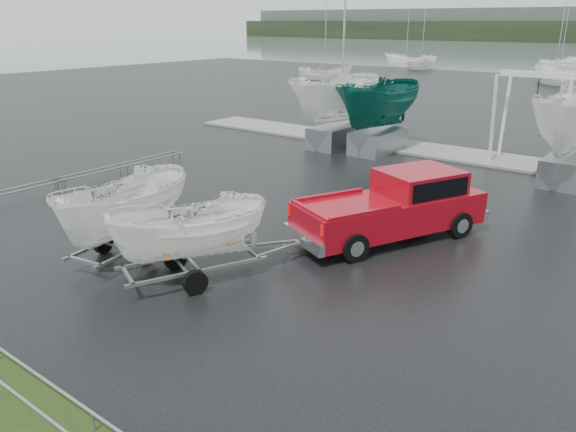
# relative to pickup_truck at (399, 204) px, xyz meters

# --- Properties ---
(ground_plane) EXTENTS (120.00, 120.00, 0.00)m
(ground_plane) POSITION_rel_pickup_truck_xyz_m (-3.79, -1.46, -1.03)
(ground_plane) COLOR black
(ground_plane) RESTS_ON ground
(dock) EXTENTS (30.00, 3.00, 0.12)m
(dock) POSITION_rel_pickup_truck_xyz_m (-3.79, 11.54, -0.98)
(dock) COLOR gray
(dock) RESTS_ON ground
(pickup_truck) EXTENTS (4.27, 6.24, 1.97)m
(pickup_truck) POSITION_rel_pickup_truck_xyz_m (0.00, 0.00, 0.00)
(pickup_truck) COLOR #9A0815
(pickup_truck) RESTS_ON ground
(trailer_hitched) EXTENTS (2.55, 3.77, 4.64)m
(trailer_hitched) POSITION_rel_pickup_truck_xyz_m (-2.65, -5.90, 1.50)
(trailer_hitched) COLOR gray
(trailer_hitched) RESTS_ON ground
(trailer_parked) EXTENTS (2.06, 3.75, 5.21)m
(trailer_parked) POSITION_rel_pickup_truck_xyz_m (-5.15, -5.92, 1.79)
(trailer_parked) COLOR gray
(trailer_parked) RESTS_ON ground
(boat_hoist) EXTENTS (3.30, 2.18, 4.12)m
(boat_hoist) POSITION_rel_pickup_truck_xyz_m (0.53, 11.54, 1.64)
(boat_hoist) COLOR silver
(boat_hoist) RESTS_ON ground
(keelboat_0) EXTENTS (2.62, 3.20, 10.79)m
(keelboat_0) POSITION_rel_pickup_truck_xyz_m (-8.50, 9.54, 3.13)
(keelboat_0) COLOR gray
(keelboat_0) RESTS_ON ground
(keelboat_1) EXTENTS (2.45, 3.20, 7.60)m
(keelboat_1) POSITION_rel_pickup_truck_xyz_m (-6.16, 9.74, 2.85)
(keelboat_1) COLOR gray
(keelboat_1) RESTS_ON ground
(mast_rack_0) EXTENTS (0.56, 6.50, 0.06)m
(mast_rack_0) POSITION_rel_pickup_truck_xyz_m (-12.79, -0.46, -0.68)
(mast_rack_0) COLOR gray
(mast_rack_0) RESTS_ON ground
(mast_rack_2) EXTENTS (7.00, 0.56, 0.06)m
(mast_rack_2) POSITION_rel_pickup_truck_xyz_m (0.21, -10.96, -0.68)
(mast_rack_2) COLOR gray
(mast_rack_2) RESTS_ON ground
(moored_boat_0) EXTENTS (3.14, 3.12, 11.02)m
(moored_boat_0) POSITION_rel_pickup_truck_xyz_m (-28.92, 38.44, -1.02)
(moored_boat_0) COLOR white
(moored_boat_0) RESTS_ON ground
(moored_boat_1) EXTENTS (4.21, 4.22, 11.94)m
(moored_boat_1) POSITION_rel_pickup_truck_xyz_m (-7.51, 48.87, -1.03)
(moored_boat_1) COLOR white
(moored_boat_1) RESTS_ON ground
(moored_boat_4) EXTENTS (2.61, 2.68, 11.43)m
(moored_boat_4) POSITION_rel_pickup_truck_xyz_m (-26.40, 57.62, -1.03)
(moored_boat_4) COLOR white
(moored_boat_4) RESTS_ON ground
(moored_boat_6) EXTENTS (3.73, 3.77, 11.71)m
(moored_boat_6) POSITION_rel_pickup_truck_xyz_m (-10.89, 65.63, -1.03)
(moored_boat_6) COLOR white
(moored_boat_6) RESTS_ON ground
(moored_boat_7) EXTENTS (3.11, 3.05, 11.61)m
(moored_boat_7) POSITION_rel_pickup_truck_xyz_m (-30.30, 60.85, -1.03)
(moored_boat_7) COLOR white
(moored_boat_7) RESTS_ON ground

